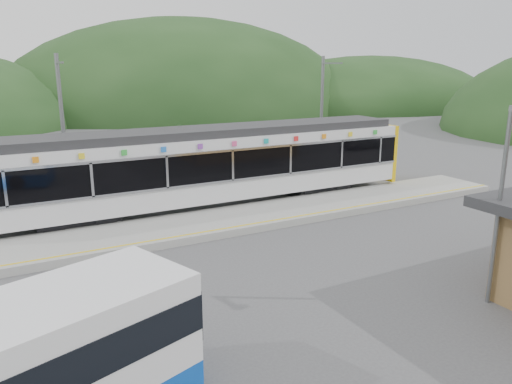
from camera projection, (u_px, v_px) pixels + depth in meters
name	position (u px, v px, depth m)	size (l,w,h in m)	color
ground	(301.00, 242.00, 18.91)	(120.00, 120.00, 0.00)	#4C4C4F
hills	(344.00, 192.00, 26.27)	(146.00, 149.00, 26.00)	#1E3D19
platform	(259.00, 216.00, 21.68)	(26.00, 3.20, 0.30)	#9E9E99
yellow_line	(274.00, 220.00, 20.53)	(26.00, 0.10, 0.01)	yellow
train	(209.00, 164.00, 22.97)	(20.44, 3.01, 3.74)	black
catenary_mast_west	(64.00, 131.00, 22.05)	(0.18, 1.80, 7.00)	slate
catenary_mast_east	(322.00, 116.00, 28.53)	(0.18, 1.80, 7.00)	slate
lamp_post	(505.00, 190.00, 13.17)	(0.38, 1.01, 5.50)	slate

